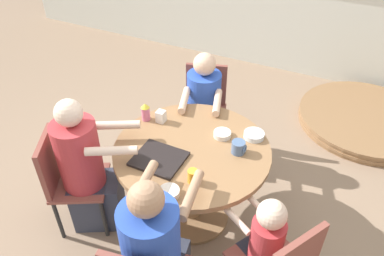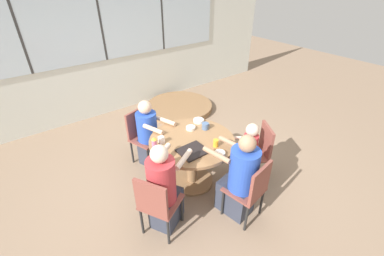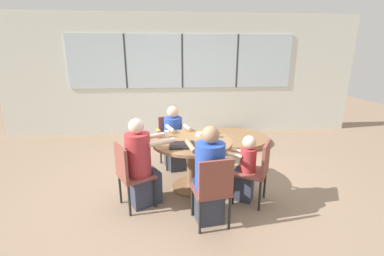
{
  "view_description": "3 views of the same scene",
  "coord_description": "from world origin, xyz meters",
  "px_view_note": "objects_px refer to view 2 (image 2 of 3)",
  "views": [
    {
      "loc": [
        0.89,
        -1.81,
        2.47
      ],
      "look_at": [
        0.0,
        0.0,
        0.91
      ],
      "focal_mm": 35.0,
      "sensor_mm": 36.0,
      "label": 1
    },
    {
      "loc": [
        -1.67,
        -2.2,
        2.63
      ],
      "look_at": [
        0.0,
        0.0,
        0.91
      ],
      "focal_mm": 24.0,
      "sensor_mm": 36.0,
      "label": 2
    },
    {
      "loc": [
        -0.28,
        -3.4,
        1.9
      ],
      "look_at": [
        0.0,
        0.0,
        0.91
      ],
      "focal_mm": 24.0,
      "sensor_mm": 36.0,
      "label": 3
    }
  ],
  "objects_px": {
    "person_man_teal_shirt": "(164,191)",
    "bowl_cereal": "(199,121)",
    "sippy_cup": "(154,142)",
    "chair_for_man_teal_shirt": "(156,202)",
    "folded_table_stack": "(179,107)",
    "juice_glass": "(216,143)",
    "coffee_mug": "(205,126)",
    "bowl_white_shallow": "(220,154)",
    "chair_for_toddler": "(259,149)",
    "person_man_blue_shirt": "(150,137)",
    "chair_for_man_blue_shirt": "(141,132)",
    "person_woman_green_shirt": "(240,180)",
    "person_toddler": "(247,154)",
    "chair_for_woman_green_shirt": "(252,188)",
    "bowl_fruit": "(191,128)",
    "milk_carton_small": "(161,140)"
  },
  "relations": [
    {
      "from": "person_man_teal_shirt",
      "to": "bowl_cereal",
      "type": "xyz_separation_m",
      "value": [
        1.03,
        0.68,
        0.23
      ]
    },
    {
      "from": "sippy_cup",
      "to": "chair_for_man_teal_shirt",
      "type": "bearing_deg",
      "value": -119.95
    },
    {
      "from": "person_man_teal_shirt",
      "to": "folded_table_stack",
      "type": "height_order",
      "value": "person_man_teal_shirt"
    },
    {
      "from": "person_man_teal_shirt",
      "to": "juice_glass",
      "type": "height_order",
      "value": "person_man_teal_shirt"
    },
    {
      "from": "coffee_mug",
      "to": "bowl_white_shallow",
      "type": "relative_size",
      "value": 0.79
    },
    {
      "from": "chair_for_toddler",
      "to": "person_man_blue_shirt",
      "type": "distance_m",
      "value": 1.6
    },
    {
      "from": "chair_for_man_blue_shirt",
      "to": "chair_for_man_teal_shirt",
      "type": "xyz_separation_m",
      "value": [
        -0.52,
        -1.34,
        0.0
      ]
    },
    {
      "from": "person_woman_green_shirt",
      "to": "folded_table_stack",
      "type": "distance_m",
      "value": 2.94
    },
    {
      "from": "person_woman_green_shirt",
      "to": "coffee_mug",
      "type": "relative_size",
      "value": 11.37
    },
    {
      "from": "coffee_mug",
      "to": "chair_for_toddler",
      "type": "bearing_deg",
      "value": -49.07
    },
    {
      "from": "bowl_cereal",
      "to": "person_toddler",
      "type": "bearing_deg",
      "value": -65.67
    },
    {
      "from": "chair_for_man_blue_shirt",
      "to": "folded_table_stack",
      "type": "xyz_separation_m",
      "value": [
        1.44,
        1.07,
        -0.45
      ]
    },
    {
      "from": "chair_for_toddler",
      "to": "bowl_white_shallow",
      "type": "xyz_separation_m",
      "value": [
        -0.74,
        0.01,
        0.25
      ]
    },
    {
      "from": "person_man_teal_shirt",
      "to": "folded_table_stack",
      "type": "xyz_separation_m",
      "value": [
        1.81,
        2.33,
        -0.46
      ]
    },
    {
      "from": "chair_for_woman_green_shirt",
      "to": "person_man_blue_shirt",
      "type": "xyz_separation_m",
      "value": [
        -0.4,
        1.65,
        -0.02
      ]
    },
    {
      "from": "person_man_teal_shirt",
      "to": "person_toddler",
      "type": "xyz_separation_m",
      "value": [
        1.35,
        -0.02,
        -0.09
      ]
    },
    {
      "from": "sippy_cup",
      "to": "folded_table_stack",
      "type": "xyz_separation_m",
      "value": [
        1.61,
        1.81,
        -0.75
      ]
    },
    {
      "from": "coffee_mug",
      "to": "chair_for_woman_green_shirt",
      "type": "bearing_deg",
      "value": -98.57
    },
    {
      "from": "bowl_fruit",
      "to": "folded_table_stack",
      "type": "distance_m",
      "value": 2.12
    },
    {
      "from": "person_woman_green_shirt",
      "to": "sippy_cup",
      "type": "bearing_deg",
      "value": 113.91
    },
    {
      "from": "bowl_fruit",
      "to": "juice_glass",
      "type": "bearing_deg",
      "value": -89.12
    },
    {
      "from": "chair_for_man_blue_shirt",
      "to": "bowl_cereal",
      "type": "relative_size",
      "value": 5.64
    },
    {
      "from": "bowl_cereal",
      "to": "bowl_white_shallow",
      "type": "bearing_deg",
      "value": -110.33
    },
    {
      "from": "bowl_fruit",
      "to": "person_man_teal_shirt",
      "type": "bearing_deg",
      "value": -144.17
    },
    {
      "from": "chair_for_woman_green_shirt",
      "to": "coffee_mug",
      "type": "relative_size",
      "value": 8.38
    },
    {
      "from": "sippy_cup",
      "to": "folded_table_stack",
      "type": "bearing_deg",
      "value": 48.31
    },
    {
      "from": "chair_for_woman_green_shirt",
      "to": "bowl_fruit",
      "type": "bearing_deg",
      "value": 81.13
    },
    {
      "from": "person_man_blue_shirt",
      "to": "folded_table_stack",
      "type": "height_order",
      "value": "person_man_blue_shirt"
    },
    {
      "from": "chair_for_man_teal_shirt",
      "to": "folded_table_stack",
      "type": "relative_size",
      "value": 0.6
    },
    {
      "from": "person_man_blue_shirt",
      "to": "person_toddler",
      "type": "distance_m",
      "value": 1.45
    },
    {
      "from": "bowl_cereal",
      "to": "sippy_cup",
      "type": "bearing_deg",
      "value": -169.0
    },
    {
      "from": "person_man_blue_shirt",
      "to": "milk_carton_small",
      "type": "distance_m",
      "value": 0.64
    },
    {
      "from": "bowl_cereal",
      "to": "coffee_mug",
      "type": "bearing_deg",
      "value": -101.87
    },
    {
      "from": "person_woman_green_shirt",
      "to": "juice_glass",
      "type": "distance_m",
      "value": 0.53
    },
    {
      "from": "person_toddler",
      "to": "bowl_cereal",
      "type": "distance_m",
      "value": 0.84
    },
    {
      "from": "person_man_blue_shirt",
      "to": "bowl_cereal",
      "type": "height_order",
      "value": "person_man_blue_shirt"
    },
    {
      "from": "coffee_mug",
      "to": "bowl_fruit",
      "type": "xyz_separation_m",
      "value": [
        -0.17,
        0.12,
        -0.03
      ]
    },
    {
      "from": "sippy_cup",
      "to": "bowl_fruit",
      "type": "bearing_deg",
      "value": 6.31
    },
    {
      "from": "chair_for_woman_green_shirt",
      "to": "juice_glass",
      "type": "xyz_separation_m",
      "value": [
        -0.01,
        0.63,
        0.27
      ]
    },
    {
      "from": "chair_for_woman_green_shirt",
      "to": "person_woman_green_shirt",
      "type": "xyz_separation_m",
      "value": [
        -0.03,
        0.16,
        0.01
      ]
    },
    {
      "from": "coffee_mug",
      "to": "juice_glass",
      "type": "xyz_separation_m",
      "value": [
        -0.16,
        -0.4,
        0.0
      ]
    },
    {
      "from": "chair_for_toddler",
      "to": "bowl_white_shallow",
      "type": "distance_m",
      "value": 0.78
    },
    {
      "from": "chair_for_man_blue_shirt",
      "to": "person_man_teal_shirt",
      "type": "xyz_separation_m",
      "value": [
        -0.38,
        -1.26,
        0.02
      ]
    },
    {
      "from": "person_toddler",
      "to": "coffee_mug",
      "type": "distance_m",
      "value": 0.7
    },
    {
      "from": "juice_glass",
      "to": "bowl_cereal",
      "type": "relative_size",
      "value": 0.64
    },
    {
      "from": "sippy_cup",
      "to": "juice_glass",
      "type": "distance_m",
      "value": 0.77
    },
    {
      "from": "chair_for_toddler",
      "to": "juice_glass",
      "type": "relative_size",
      "value": 8.87
    },
    {
      "from": "coffee_mug",
      "to": "sippy_cup",
      "type": "relative_size",
      "value": 0.69
    },
    {
      "from": "chair_for_man_blue_shirt",
      "to": "coffee_mug",
      "type": "distance_m",
      "value": 1.03
    },
    {
      "from": "bowl_white_shallow",
      "to": "person_woman_green_shirt",
      "type": "bearing_deg",
      "value": -78.88
    }
  ]
}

